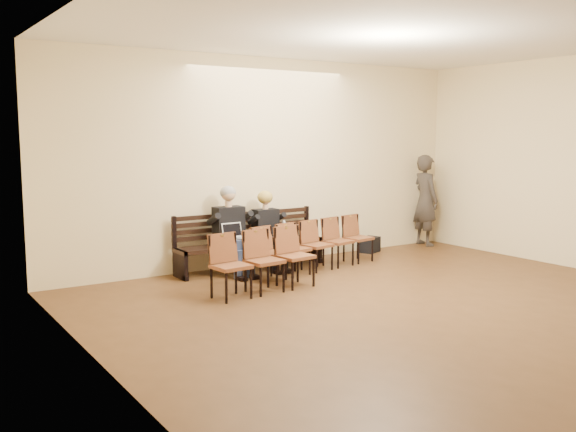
% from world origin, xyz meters
% --- Properties ---
extents(ground, '(10.00, 10.00, 0.00)m').
position_xyz_m(ground, '(0.00, 0.00, 0.00)').
color(ground, brown).
rests_on(ground, ground).
extents(room_walls, '(8.02, 10.01, 3.51)m').
position_xyz_m(room_walls, '(0.00, 0.79, 2.54)').
color(room_walls, beige).
rests_on(room_walls, ground).
extents(bench, '(2.60, 0.90, 0.45)m').
position_xyz_m(bench, '(-0.57, 4.65, 0.23)').
color(bench, black).
rests_on(bench, ground).
extents(seated_man, '(0.59, 0.81, 1.41)m').
position_xyz_m(seated_man, '(-0.99, 4.53, 0.70)').
color(seated_man, black).
rests_on(seated_man, ground).
extents(seated_woman, '(0.51, 0.70, 1.18)m').
position_xyz_m(seated_woman, '(-0.30, 4.53, 0.59)').
color(seated_woman, black).
rests_on(seated_woman, ground).
extents(laptop, '(0.39, 0.33, 0.25)m').
position_xyz_m(laptop, '(-1.03, 4.31, 0.57)').
color(laptop, silver).
rests_on(laptop, bench).
extents(water_bottle, '(0.09, 0.09, 0.25)m').
position_xyz_m(water_bottle, '(-0.14, 4.32, 0.57)').
color(water_bottle, silver).
rests_on(water_bottle, bench).
extents(bag, '(0.46, 0.39, 0.29)m').
position_xyz_m(bag, '(2.07, 4.75, 0.14)').
color(bag, black).
rests_on(bag, ground).
extents(passerby, '(0.59, 0.81, 2.08)m').
position_xyz_m(passerby, '(3.50, 4.75, 1.04)').
color(passerby, '#37312D').
rests_on(passerby, ground).
extents(chair_row_front, '(2.55, 0.90, 0.82)m').
position_xyz_m(chair_row_front, '(0.30, 4.00, 0.41)').
color(chair_row_front, brown).
rests_on(chair_row_front, ground).
extents(chair_row_back, '(1.63, 0.64, 0.89)m').
position_xyz_m(chair_row_back, '(-1.18, 3.20, 0.44)').
color(chair_row_back, brown).
rests_on(chair_row_back, ground).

